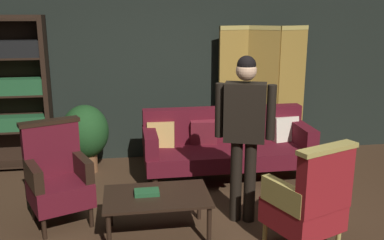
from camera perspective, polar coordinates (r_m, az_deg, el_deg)
The scene contains 11 objects.
ground_plane at distance 4.37m, azimuth 1.71°, elevation -14.82°, with size 10.00×10.00×0.00m, color #3D2819.
back_wall at distance 6.28m, azimuth -2.39°, elevation 7.74°, with size 7.20×0.10×2.80m, color black.
folding_screen at distance 6.31m, azimuth 9.16°, elevation 3.79°, with size 1.27×0.30×1.90m.
bookshelf at distance 6.19m, azimuth -22.27°, elevation 3.59°, with size 0.90×0.32×2.05m.
velvet_couch at distance 5.61m, azimuth 4.50°, elevation -3.00°, with size 2.12×0.78×0.88m.
coffee_table at distance 4.21m, azimuth -4.62°, elevation -10.34°, with size 1.00×0.64×0.42m.
armchair_gilt_accent at distance 4.03m, azimuth 15.07°, elevation -10.19°, with size 0.75×0.75×1.04m.
armchair_wing_left at distance 4.63m, azimuth -17.22°, elevation -7.04°, with size 0.75×0.75×1.04m.
standing_figure at distance 4.31m, azimuth 6.91°, elevation -0.61°, with size 0.56×0.33×1.70m.
potted_plant at distance 5.91m, azimuth -13.81°, elevation -1.77°, with size 0.62×0.62×0.91m.
book_green_cloth at distance 4.21m, azimuth -5.94°, elevation -9.41°, with size 0.23×0.16×0.04m, color #1E4C28.
Camera 1 is at (-0.72, -3.74, 2.14)m, focal length 40.73 mm.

